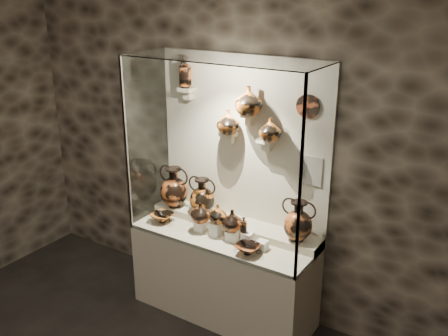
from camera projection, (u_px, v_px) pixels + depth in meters
The scene contains 35 objects.
wall_back at pixel (243, 144), 4.48m from camera, with size 5.00×0.02×3.20m, color black.
plinth at pixel (224, 276), 4.64m from camera, with size 1.70×0.60×0.80m, color beige.
front_tier at pixel (224, 236), 4.50m from camera, with size 1.68×0.58×0.03m, color beige.
rear_tier at pixel (234, 225), 4.62m from camera, with size 1.70×0.25×0.10m, color beige.
back_panel at pixel (243, 144), 4.48m from camera, with size 1.70×0.03×1.60m, color beige.
glass_front at pixel (204, 163), 3.99m from camera, with size 1.70×0.01×1.60m, color white.
glass_left at pixel (147, 138), 4.66m from camera, with size 0.01×0.60×1.60m, color white.
glass_right at pixel (317, 172), 3.80m from camera, with size 0.01×0.60×1.60m, color white.
glass_top at pixel (224, 58), 3.95m from camera, with size 1.70×0.60×0.01m, color white.
frame_post_left at pixel (126, 146), 4.42m from camera, with size 0.02×0.02×1.60m, color gray.
frame_post_right at pixel (300, 184), 3.57m from camera, with size 0.02×0.02×1.60m, color gray.
pedestal_a at pixel (200, 226), 4.55m from camera, with size 0.09×0.09×0.10m, color silver.
pedestal_b at pixel (216, 229), 4.45m from camera, with size 0.09×0.09×0.13m, color silver.
pedestal_c at pixel (232, 236), 4.38m from camera, with size 0.09×0.09×0.09m, color silver.
pedestal_d at pixel (248, 239), 4.29m from camera, with size 0.09×0.09×0.12m, color silver.
pedestal_e at pixel (262, 245), 4.22m from camera, with size 0.09×0.09×0.08m, color silver.
bracket_ul at pixel (187, 89), 4.54m from camera, with size 0.14×0.12×0.04m, color beige.
bracket_ca at pixel (229, 134), 4.43m from camera, with size 0.14×0.12×0.04m, color beige.
bracket_cb at pixel (249, 115), 4.26m from camera, with size 0.10×0.12×0.04m, color beige.
bracket_cc at pixel (266, 140), 4.24m from camera, with size 0.14×0.12×0.04m, color beige.
amphora_left at pixel (174, 187), 4.83m from camera, with size 0.32×0.32×0.41m, color #A14A1F, non-canonical shape.
amphora_mid at pixel (202, 196), 4.68m from camera, with size 0.29×0.29×0.36m, color #BF6521, non-canonical shape.
amphora_right at pixel (298, 221), 4.19m from camera, with size 0.29×0.29×0.36m, color #A14A1F, non-canonical shape.
jug_a at pixel (201, 212), 4.48m from camera, with size 0.18×0.18×0.19m, color #A14A1F.
jug_b at pixel (218, 214), 4.40m from camera, with size 0.17×0.17×0.17m, color #BF6521.
jug_c at pixel (232, 220), 4.34m from camera, with size 0.19×0.19×0.19m, color #A14A1F.
lekythos_small at pixel (244, 224), 4.25m from camera, with size 0.07×0.07×0.16m, color #BF6521, non-canonical shape.
kylix_left at pixel (162, 217), 4.71m from camera, with size 0.27×0.23×0.11m, color #BF6521, non-canonical shape.
kylix_right at pixel (248, 248), 4.15m from camera, with size 0.26×0.22×0.10m, color #A14A1F, non-canonical shape.
lekythos_tall at pixel (185, 71), 4.47m from camera, with size 0.12×0.12×0.31m, color #A14A1F, non-canonical shape.
ovoid_vase_a at pixel (228, 122), 4.34m from camera, with size 0.20×0.20×0.21m, color #BF6521.
ovoid_vase_b at pixel (248, 101), 4.14m from camera, with size 0.23×0.23×0.24m, color #BF6521.
ovoid_vase_c at pixel (270, 129), 4.14m from camera, with size 0.19×0.19×0.20m, color #BF6521.
wall_plate at pixel (308, 106), 4.00m from camera, with size 0.19×0.19×0.02m, color #963A1D.
info_placard at pixel (311, 171), 4.16m from camera, with size 0.19×0.01×0.25m, color beige.
Camera 1 is at (2.17, -1.20, 2.94)m, focal length 40.00 mm.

